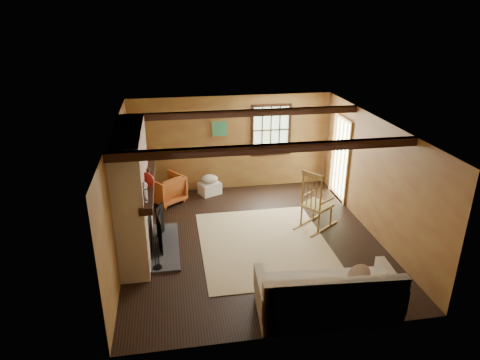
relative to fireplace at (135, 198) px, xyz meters
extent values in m
plane|color=black|center=(2.23, 0.00, -1.10)|extent=(5.50, 5.50, 0.00)
cube|color=olive|center=(2.23, 2.75, 0.10)|extent=(5.00, 0.02, 2.40)
cube|color=olive|center=(2.23, -2.75, 0.10)|extent=(5.00, 0.02, 2.40)
cube|color=olive|center=(-0.27, 0.00, 0.10)|extent=(0.02, 5.50, 2.40)
cube|color=olive|center=(4.73, 0.00, 0.10)|extent=(0.02, 5.50, 2.40)
cube|color=white|center=(2.23, 0.00, 1.30)|extent=(5.00, 5.50, 0.02)
cube|color=black|center=(2.23, -1.20, 1.23)|extent=(5.00, 0.12, 0.14)
cube|color=black|center=(2.23, 1.20, 1.23)|extent=(5.00, 0.12, 0.14)
cube|color=black|center=(3.23, 2.72, 0.40)|extent=(1.02, 0.06, 1.32)
cube|color=beige|center=(3.23, 2.75, 0.40)|extent=(0.90, 0.01, 1.20)
cube|color=black|center=(3.23, 2.73, 0.40)|extent=(0.90, 0.03, 0.02)
cube|color=olive|center=(4.70, 1.70, -0.10)|extent=(0.06, 1.00, 2.06)
cube|color=beige|center=(4.73, 1.70, -0.10)|extent=(0.01, 0.80, 1.85)
cube|color=olive|center=(1.93, 2.72, 0.50)|extent=(0.42, 0.03, 0.42)
cube|color=#297C65|center=(1.93, 2.71, 0.50)|extent=(0.36, 0.01, 0.36)
cube|color=#A2533F|center=(-0.02, 0.00, 0.10)|extent=(0.50, 2.20, 2.40)
cube|color=black|center=(0.05, 0.00, -0.65)|extent=(0.38, 1.00, 0.85)
cube|color=#3E3F44|center=(0.48, 0.00, -1.08)|extent=(0.55, 1.80, 0.05)
cube|color=black|center=(0.26, 0.00, 0.25)|extent=(0.22, 2.30, 0.12)
cube|color=black|center=(0.41, -0.21, -0.73)|extent=(0.09, 0.32, 0.65)
cube|color=black|center=(0.41, 0.12, -0.73)|extent=(0.05, 0.33, 0.65)
cube|color=black|center=(0.41, 0.46, -0.73)|extent=(0.15, 0.31, 0.65)
cylinder|color=black|center=(0.35, -0.77, -1.04)|extent=(0.16, 0.16, 0.02)
cylinder|color=black|center=(0.32, -0.80, -0.73)|extent=(0.01, 0.01, 0.65)
cylinder|color=black|center=(0.35, -0.77, -0.73)|extent=(0.01, 0.01, 0.65)
cylinder|color=black|center=(0.38, -0.74, -0.73)|extent=(0.01, 0.01, 0.65)
cylinder|color=silver|center=(0.25, -0.86, 0.42)|extent=(0.10, 0.10, 0.23)
sphere|color=silver|center=(0.25, -0.86, 0.60)|extent=(0.12, 0.12, 0.12)
cylinder|color=#AC1C13|center=(0.25, -0.28, 0.45)|extent=(0.29, 0.13, 0.30)
cube|color=black|center=(0.25, 0.02, 0.36)|extent=(0.22, 0.18, 0.11)
cylinder|color=black|center=(0.25, 0.39, 0.36)|extent=(0.09, 0.09, 0.11)
cylinder|color=black|center=(0.25, 0.53, 0.34)|extent=(0.06, 0.06, 0.07)
cube|color=#D1BC8B|center=(2.43, -0.20, -1.10)|extent=(2.50, 3.00, 0.01)
cube|color=tan|center=(3.68, 0.34, -0.60)|extent=(0.73, 0.73, 0.06)
cube|color=olive|center=(3.50, 0.21, 0.14)|extent=(0.34, 0.45, 0.09)
cylinder|color=olive|center=(3.99, 0.29, -0.85)|extent=(0.04, 0.04, 0.49)
cylinder|color=olive|center=(3.73, 0.65, -0.85)|extent=(0.04, 0.04, 0.49)
cylinder|color=olive|center=(3.63, 0.03, -0.85)|extent=(0.04, 0.04, 0.49)
cylinder|color=olive|center=(3.37, 0.39, -0.85)|extent=(0.04, 0.04, 0.49)
cylinder|color=olive|center=(3.63, 0.03, -0.21)|extent=(0.04, 0.04, 0.83)
cylinder|color=olive|center=(3.37, 0.39, -0.21)|extent=(0.04, 0.04, 0.83)
cylinder|color=olive|center=(3.57, 0.12, -0.24)|extent=(0.02, 0.02, 0.69)
cylinder|color=olive|center=(3.50, 0.21, -0.24)|extent=(0.02, 0.02, 0.69)
cylinder|color=olive|center=(3.44, 0.30, -0.24)|extent=(0.02, 0.02, 0.69)
cube|color=olive|center=(3.82, 0.14, -0.41)|extent=(0.41, 0.31, 0.03)
cube|color=olive|center=(3.54, 0.54, -0.41)|extent=(0.41, 0.31, 0.03)
cube|color=olive|center=(3.81, 0.16, -1.09)|extent=(0.79, 0.59, 0.03)
cube|color=olive|center=(3.55, 0.52, -1.09)|extent=(0.79, 0.59, 0.03)
cube|color=beige|center=(2.92, -2.34, -0.87)|extent=(2.16, 1.09, 0.46)
cube|color=beige|center=(2.89, -2.74, -0.53)|extent=(2.10, 0.31, 0.58)
cube|color=beige|center=(1.93, -2.27, -0.66)|extent=(0.22, 0.95, 0.42)
cube|color=beige|center=(3.91, -2.41, -0.66)|extent=(0.22, 0.95, 0.42)
ellipsoid|color=beige|center=(3.45, -2.27, -0.53)|extent=(0.39, 0.16, 0.38)
cylinder|color=brown|center=(0.16, 2.44, -1.04)|extent=(0.40, 0.12, 0.12)
cylinder|color=brown|center=(0.29, 2.44, -1.04)|extent=(0.40, 0.12, 0.12)
cylinder|color=brown|center=(0.41, 2.44, -1.04)|extent=(0.40, 0.12, 0.12)
cylinder|color=brown|center=(0.16, 2.44, -0.93)|extent=(0.40, 0.12, 0.12)
cylinder|color=brown|center=(0.29, 2.44, -0.93)|extent=(0.40, 0.12, 0.12)
cylinder|color=brown|center=(0.41, 2.44, -0.93)|extent=(0.40, 0.12, 0.12)
cube|color=white|center=(1.61, 2.42, -0.95)|extent=(0.61, 0.55, 0.30)
ellipsoid|color=beige|center=(1.61, 2.42, -0.70)|extent=(0.46, 0.39, 0.21)
imported|color=#BF6026|center=(0.54, 2.12, -0.76)|extent=(1.03, 1.03, 0.68)
camera|label=1|loc=(0.73, -7.42, 3.32)|focal=32.00mm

